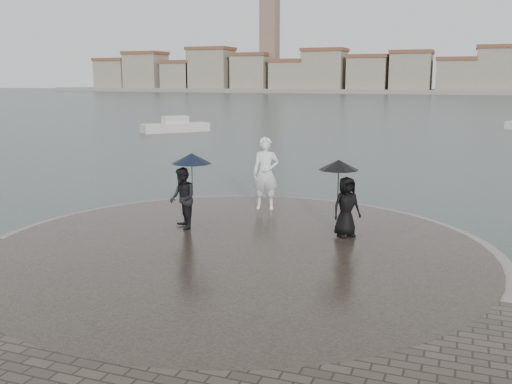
% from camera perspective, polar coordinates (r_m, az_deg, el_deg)
% --- Properties ---
extents(ground, '(400.00, 400.00, 0.00)m').
position_cam_1_polar(ground, '(10.94, -9.14, -12.15)').
color(ground, '#2B3835').
rests_on(ground, ground).
extents(kerb_ring, '(12.50, 12.50, 0.32)m').
position_cam_1_polar(kerb_ring, '(13.83, -1.92, -6.24)').
color(kerb_ring, gray).
rests_on(kerb_ring, ground).
extents(quay_tip, '(11.90, 11.90, 0.36)m').
position_cam_1_polar(quay_tip, '(13.82, -1.92, -6.16)').
color(quay_tip, '#2D261E').
rests_on(quay_tip, ground).
extents(statue, '(0.92, 0.72, 2.22)m').
position_cam_1_polar(statue, '(17.41, 0.98, 1.86)').
color(statue, white).
rests_on(statue, quay_tip).
extents(visitor_left, '(1.28, 1.14, 2.04)m').
position_cam_1_polar(visitor_left, '(15.23, -7.12, 0.46)').
color(visitor_left, black).
rests_on(visitor_left, quay_tip).
extents(visitor_right, '(1.21, 1.05, 1.95)m').
position_cam_1_polar(visitor_right, '(14.58, 8.78, -0.09)').
color(visitor_right, black).
rests_on(visitor_right, quay_tip).
extents(far_skyline, '(260.00, 20.00, 37.00)m').
position_cam_1_polar(far_skyline, '(169.75, 17.21, 11.25)').
color(far_skyline, gray).
rests_on(far_skyline, ground).
extents(boats, '(33.34, 16.22, 1.50)m').
position_cam_1_polar(boats, '(48.17, 10.34, 6.42)').
color(boats, beige).
rests_on(boats, ground).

